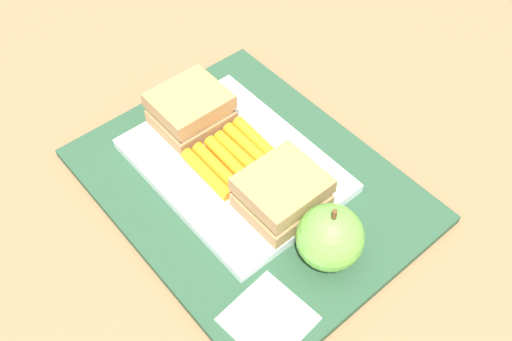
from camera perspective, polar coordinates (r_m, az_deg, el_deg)
ground_plane at (r=0.64m, az=-0.73°, el=-1.71°), size 2.40×2.40×0.00m
lunchbag_mat at (r=0.63m, az=-0.73°, el=-1.43°), size 0.36×0.28×0.01m
food_tray at (r=0.64m, az=-2.19°, el=0.53°), size 0.23×0.17×0.01m
sandwich_half_left at (r=0.66m, az=-6.56°, el=6.07°), size 0.07×0.08×0.04m
sandwich_half_right at (r=0.58m, az=2.61°, el=-2.26°), size 0.07×0.08×0.04m
carrot_sticks_bundle at (r=0.63m, az=-2.23°, el=1.30°), size 0.08×0.09×0.02m
apple at (r=0.55m, az=7.14°, el=-6.81°), size 0.07×0.07×0.08m
paper_napkin at (r=0.54m, az=1.23°, el=-14.58°), size 0.08×0.08×0.00m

